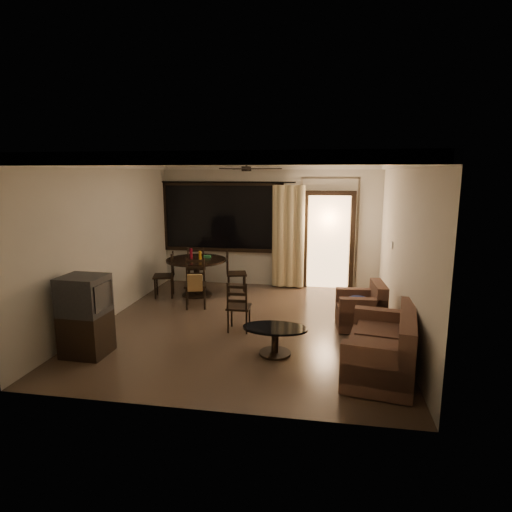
% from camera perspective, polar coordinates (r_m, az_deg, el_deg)
% --- Properties ---
extents(ground, '(5.50, 5.50, 0.00)m').
position_cam_1_polar(ground, '(7.50, -1.20, -9.14)').
color(ground, '#7F6651').
rests_on(ground, ground).
extents(room_shell, '(5.50, 6.70, 5.50)m').
position_cam_1_polar(room_shell, '(8.75, 4.78, 6.04)').
color(room_shell, beige).
rests_on(room_shell, ground).
extents(dining_table, '(1.26, 1.26, 1.01)m').
position_cam_1_polar(dining_table, '(9.17, -7.94, -1.43)').
color(dining_table, black).
rests_on(dining_table, ground).
extents(dining_chair_west, '(0.52, 0.52, 0.95)m').
position_cam_1_polar(dining_chair_west, '(9.25, -12.07, -3.63)').
color(dining_chair_west, black).
rests_on(dining_chair_west, ground).
extents(dining_chair_east, '(0.52, 0.52, 0.95)m').
position_cam_1_polar(dining_chair_east, '(9.26, -2.70, -3.38)').
color(dining_chair_east, black).
rests_on(dining_chair_east, ground).
extents(dining_chair_south, '(0.52, 0.56, 0.95)m').
position_cam_1_polar(dining_chair_south, '(8.42, -8.05, -4.80)').
color(dining_chair_south, black).
rests_on(dining_chair_south, ground).
extents(dining_chair_north, '(0.52, 0.52, 0.95)m').
position_cam_1_polar(dining_chair_north, '(9.93, -7.93, -2.49)').
color(dining_chair_north, black).
rests_on(dining_chair_north, ground).
extents(tv_cabinet, '(0.64, 0.57, 1.16)m').
position_cam_1_polar(tv_cabinet, '(6.62, -21.80, -7.39)').
color(tv_cabinet, black).
rests_on(tv_cabinet, ground).
extents(sofa, '(1.08, 1.67, 0.83)m').
position_cam_1_polar(sofa, '(5.92, 16.82, -11.84)').
color(sofa, '#41211E').
rests_on(sofa, ground).
extents(armchair, '(0.81, 0.81, 0.77)m').
position_cam_1_polar(armchair, '(7.48, 14.08, -6.95)').
color(armchair, '#41211E').
rests_on(armchair, ground).
extents(coffee_table, '(0.94, 0.56, 0.41)m').
position_cam_1_polar(coffee_table, '(6.26, 2.56, -10.63)').
color(coffee_table, black).
rests_on(coffee_table, ground).
extents(side_chair, '(0.39, 0.39, 0.85)m').
position_cam_1_polar(side_chair, '(7.16, -2.31, -7.98)').
color(side_chair, black).
rests_on(side_chair, ground).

